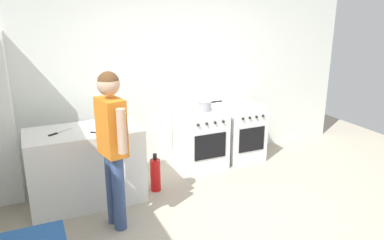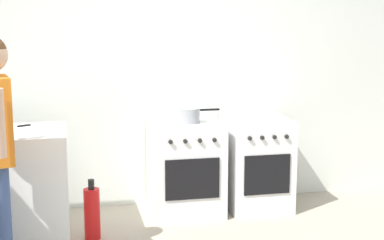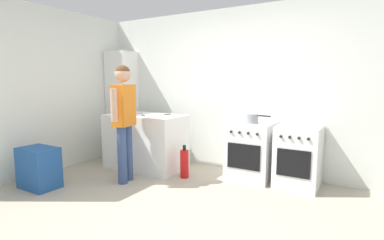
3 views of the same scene
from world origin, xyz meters
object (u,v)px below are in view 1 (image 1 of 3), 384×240
Objects in this scene: knife_utility at (110,121)px; knife_carving at (104,133)px; pot at (205,106)px; knife_chef at (59,132)px; oven_left at (201,138)px; person at (112,137)px; fire_extinguisher at (155,175)px; oven_right at (241,132)px.

knife_carving is at bearing -110.87° from knife_utility.
pot reaches higher than knife_chef.
person is at bearing -144.77° from oven_left.
oven_left is 3.07× the size of knife_chef.
knife_chef is at bearing -171.13° from pot.
knife_utility is at bearing 69.13° from knife_carving.
pot reaches higher than knife_utility.
knife_carving is 0.18× the size of person.
person is at bearing -57.21° from knife_chef.
pot is 0.72× the size of fire_extinguisher.
oven_right is at bearing 25.97° from person.
person is (-0.17, -0.91, 0.10)m from knife_utility.
oven_right is 1.63m from fire_extinguisher.
pot is 1.84m from person.
oven_right is 0.51× the size of person.
oven_right is 0.82m from pot.
pot is at bearing 8.87° from knife_chef.
fire_extinguisher is at bearing -151.22° from oven_left.
oven_right is at bearing 15.31° from knife_carving.
pot is at bearing 19.18° from knife_carving.
knife_carving and knife_utility have the same top height.
person is (-2.19, -1.07, 0.58)m from oven_right.
person reaches higher than oven_right.
person reaches higher than knife_utility.
pot reaches higher than fire_extinguisher.
knife_carving is 0.60× the size of fire_extinguisher.
oven_left is 2.05m from knife_chef.
oven_left is 0.68m from oven_right.
person reaches higher than fire_extinguisher.
knife_carving reaches higher than fire_extinguisher.
knife_chef is at bearing 122.79° from person.
knife_chef is (-1.98, -0.31, -0.01)m from pot.
person is at bearing -100.76° from knife_utility.
pot is at bearing -64.69° from oven_left.
oven_right is 1.70× the size of fire_extinguisher.
knife_utility is (-1.34, -0.16, 0.48)m from oven_left.
knife_utility is 0.93m from person.
knife_chef reaches higher than oven_left.
person is 1.17m from fire_extinguisher.
knife_utility is (0.17, 0.44, 0.00)m from knife_carving.
fire_extinguisher is (1.08, -0.10, -0.69)m from knife_chef.
fire_extinguisher is (0.63, 0.12, -0.69)m from knife_carving.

